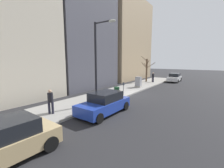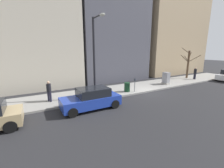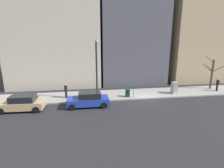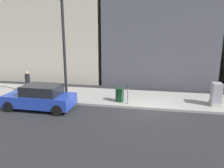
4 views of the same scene
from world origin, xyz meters
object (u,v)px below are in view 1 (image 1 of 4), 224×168
object	(u,v)px
parked_car_blue	(105,103)
bare_tree	(147,69)
pedestrian_midblock	(50,100)
office_tower_left	(112,42)
utility_box	(138,82)
parking_meter	(123,87)
streetlamp	(98,57)
office_block_center	(71,4)
trash_bin	(117,91)
parked_car_white	(174,78)
pedestrian_near_meter	(153,77)

from	to	relation	value
parked_car_blue	bare_tree	xyz separation A→B (m)	(3.69, -16.60, 1.53)
pedestrian_midblock	parked_car_blue	bearing A→B (deg)	10.54
bare_tree	office_tower_left	distance (m)	11.35
utility_box	pedestrian_midblock	distance (m)	13.12
parking_meter	bare_tree	xyz separation A→B (m)	(2.14, -11.40, 1.29)
streetlamp	office_block_center	bearing A→B (deg)	-31.00
parked_car_blue	trash_bin	xyz separation A→B (m)	(1.99, -4.60, -0.14)
parking_meter	pedestrian_midblock	bearing A→B (deg)	81.64
streetlamp	trash_bin	world-z (taller)	streetlamp
parking_meter	utility_box	distance (m)	5.51
trash_bin	office_block_center	size ratio (longest dim) A/B	0.04
parked_car_blue	parking_meter	world-z (taller)	parked_car_blue
bare_tree	parked_car_white	bearing A→B (deg)	-133.16
parking_meter	office_tower_left	size ratio (longest dim) A/B	0.09
parked_car_blue	office_block_center	xyz separation A→B (m)	(11.40, -7.03, 10.96)
parked_car_blue	pedestrian_midblock	distance (m)	3.67
pedestrian_midblock	office_block_center	world-z (taller)	office_block_center
trash_bin	office_tower_left	distance (m)	20.01
parking_meter	trash_bin	world-z (taller)	parking_meter
office_block_center	parking_meter	bearing A→B (deg)	169.48
trash_bin	pedestrian_midblock	xyz separation A→B (m)	(0.68, 7.09, 0.49)
office_block_center	utility_box	bearing A→B (deg)	-158.16
office_tower_left	pedestrian_midblock	bearing A→B (deg)	115.23
streetlamp	pedestrian_near_meter	xyz separation A→B (m)	(1.17, -15.70, -2.93)
parked_car_blue	pedestrian_midblock	xyz separation A→B (m)	(2.67, 2.48, 0.35)
parked_car_white	trash_bin	distance (m)	16.14
parked_car_blue	parking_meter	bearing A→B (deg)	-73.04
streetlamp	trash_bin	xyz separation A→B (m)	(0.62, -3.60, -3.42)
parking_meter	bare_tree	distance (m)	11.67
trash_bin	pedestrian_near_meter	size ratio (longest dim) A/B	0.54
office_block_center	parked_car_white	bearing A→B (deg)	-130.19
parking_meter	trash_bin	bearing A→B (deg)	52.84
parked_car_white	trash_bin	xyz separation A→B (m)	(2.07, 16.00, -0.14)
parked_car_blue	pedestrian_near_meter	bearing A→B (deg)	-80.94
streetlamp	bare_tree	xyz separation A→B (m)	(2.31, -15.59, -1.75)
utility_box	pedestrian_near_meter	world-z (taller)	pedestrian_near_meter
pedestrian_midblock	office_tower_left	bearing A→B (deg)	82.87
parked_car_blue	utility_box	bearing A→B (deg)	-76.91
bare_tree	trash_bin	bearing A→B (deg)	98.03
office_tower_left	parking_meter	bearing A→B (deg)	128.71
streetlamp	office_block_center	distance (m)	13.99
pedestrian_midblock	office_tower_left	world-z (taller)	office_tower_left
parked_car_blue	bare_tree	bearing A→B (deg)	-77.08
office_tower_left	pedestrian_near_meter	bearing A→B (deg)	164.73
pedestrian_near_meter	office_block_center	distance (m)	16.87
streetlamp	office_block_center	size ratio (longest dim) A/B	0.28
parking_meter	streetlamp	xyz separation A→B (m)	(-0.17, 4.19, 3.04)
bare_tree	trash_bin	xyz separation A→B (m)	(-1.69, 11.99, -1.67)
parked_car_white	utility_box	distance (m)	10.27
parking_meter	trash_bin	distance (m)	0.84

